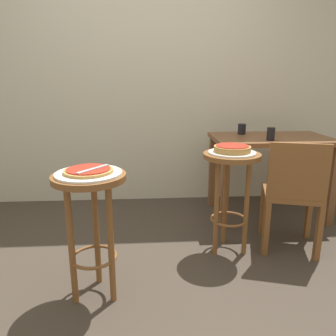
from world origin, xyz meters
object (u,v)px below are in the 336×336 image
object	(u,v)px
serving_plate_middle	(232,153)
pizza_foreground	(88,170)
condiment_shaker	(269,133)
wooden_chair	(293,192)
serving_plate_foreground	(89,173)
pizza_server_knife	(93,169)
pizza_middle	(232,149)
cup_far_edge	(242,129)
cup_near_edge	(271,134)
dining_table	(270,150)
stool_foreground	(91,207)
stool_middle	(231,179)

from	to	relation	value
serving_plate_middle	pizza_foreground	bearing A→B (deg)	-152.52
condiment_shaker	wooden_chair	distance (m)	0.73
serving_plate_foreground	pizza_server_knife	distance (m)	0.05
pizza_middle	cup_far_edge	bearing A→B (deg)	69.48
cup_near_edge	wooden_chair	bearing A→B (deg)	-89.66
cup_near_edge	cup_far_edge	size ratio (longest dim) A/B	1.12
pizza_foreground	pizza_server_knife	xyz separation A→B (m)	(0.03, -0.02, 0.01)
pizza_foreground	dining_table	xyz separation A→B (m)	(1.46, 1.14, -0.14)
stool_foreground	pizza_middle	bearing A→B (deg)	27.48
cup_far_edge	wooden_chair	xyz separation A→B (m)	(0.15, -0.85, -0.34)
stool_middle	serving_plate_middle	bearing A→B (deg)	0.00
dining_table	cup_far_edge	distance (m)	0.33
dining_table	pizza_server_knife	world-z (taller)	pizza_server_knife
serving_plate_middle	condiment_shaker	world-z (taller)	condiment_shaker
serving_plate_middle	pizza_middle	distance (m)	0.03
stool_foreground	pizza_server_knife	distance (m)	0.23
pizza_foreground	stool_middle	distance (m)	1.06
stool_foreground	pizza_middle	xyz separation A→B (m)	(0.92, 0.48, 0.23)
stool_foreground	cup_far_edge	xyz separation A→B (m)	(1.23, 1.30, 0.25)
stool_foreground	dining_table	size ratio (longest dim) A/B	0.71
pizza_middle	dining_table	size ratio (longest dim) A/B	0.25
stool_foreground	serving_plate_middle	xyz separation A→B (m)	(0.92, 0.48, 0.20)
dining_table	wooden_chair	bearing A→B (deg)	-96.29
serving_plate_foreground	serving_plate_middle	xyz separation A→B (m)	(0.92, 0.48, 0.00)
dining_table	pizza_server_knife	xyz separation A→B (m)	(-1.43, -1.16, 0.15)
cup_near_edge	pizza_server_knife	bearing A→B (deg)	-144.19
dining_table	cup_far_edge	xyz separation A→B (m)	(-0.23, 0.16, 0.17)
stool_foreground	pizza_server_knife	size ratio (longest dim) A/B	3.44
stool_foreground	cup_near_edge	xyz separation A→B (m)	(1.38, 0.96, 0.25)
serving_plate_middle	pizza_middle	world-z (taller)	pizza_middle
dining_table	condiment_shaker	world-z (taller)	condiment_shaker
pizza_server_knife	wooden_chair	bearing A→B (deg)	-33.14
condiment_shaker	cup_far_edge	bearing A→B (deg)	133.25
serving_plate_foreground	cup_near_edge	size ratio (longest dim) A/B	3.27
serving_plate_foreground	serving_plate_middle	size ratio (longest dim) A/B	1.08
stool_foreground	serving_plate_foreground	xyz separation A→B (m)	(0.00, 0.00, 0.20)
pizza_middle	serving_plate_middle	bearing A→B (deg)	0.00
stool_middle	pizza_server_knife	xyz separation A→B (m)	(-0.89, -0.50, 0.23)
cup_far_edge	wooden_chair	world-z (taller)	cup_far_edge
dining_table	cup_near_edge	world-z (taller)	cup_near_edge
pizza_middle	wooden_chair	size ratio (longest dim) A/B	0.31
serving_plate_middle	pizza_server_knife	size ratio (longest dim) A/B	1.53
pizza_middle	cup_far_edge	distance (m)	0.88
serving_plate_foreground	dining_table	xyz separation A→B (m)	(1.46, 1.14, -0.12)
pizza_middle	serving_plate_foreground	bearing A→B (deg)	-152.52
cup_far_edge	serving_plate_foreground	bearing A→B (deg)	-133.39
pizza_middle	condiment_shaker	bearing A→B (deg)	50.91
pizza_foreground	serving_plate_middle	distance (m)	1.04
serving_plate_foreground	stool_middle	size ratio (longest dim) A/B	0.48
cup_far_edge	condiment_shaker	size ratio (longest dim) A/B	1.16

